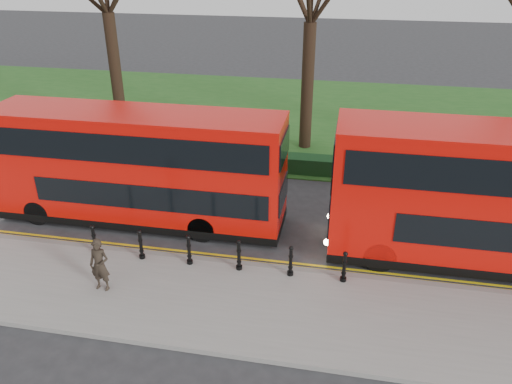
# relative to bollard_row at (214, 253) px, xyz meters

# --- Properties ---
(ground) EXTENTS (120.00, 120.00, 0.00)m
(ground) POSITION_rel_bollard_row_xyz_m (-0.26, 1.35, -0.65)
(ground) COLOR #28282B
(ground) RESTS_ON ground
(pavement) EXTENTS (60.00, 4.00, 0.15)m
(pavement) POSITION_rel_bollard_row_xyz_m (-0.26, -1.65, -0.57)
(pavement) COLOR gray
(pavement) RESTS_ON ground
(kerb) EXTENTS (60.00, 0.25, 0.16)m
(kerb) POSITION_rel_bollard_row_xyz_m (-0.26, 0.35, -0.57)
(kerb) COLOR slate
(kerb) RESTS_ON ground
(grass_verge) EXTENTS (60.00, 18.00, 0.06)m
(grass_verge) POSITION_rel_bollard_row_xyz_m (-0.26, 16.35, -0.62)
(grass_verge) COLOR #1E4E1A
(grass_verge) RESTS_ON ground
(hedge) EXTENTS (60.00, 0.90, 0.80)m
(hedge) POSITION_rel_bollard_row_xyz_m (-0.26, 8.15, -0.25)
(hedge) COLOR black
(hedge) RESTS_ON ground
(yellow_line_outer) EXTENTS (60.00, 0.10, 0.01)m
(yellow_line_outer) POSITION_rel_bollard_row_xyz_m (-0.26, 0.65, -0.64)
(yellow_line_outer) COLOR yellow
(yellow_line_outer) RESTS_ON ground
(yellow_line_inner) EXTENTS (60.00, 0.10, 0.01)m
(yellow_line_inner) POSITION_rel_bollard_row_xyz_m (-0.26, 0.85, -0.64)
(yellow_line_inner) COLOR yellow
(yellow_line_inner) RESTS_ON ground
(bollard_row) EXTENTS (8.33, 0.15, 1.00)m
(bollard_row) POSITION_rel_bollard_row_xyz_m (0.00, 0.00, 0.00)
(bollard_row) COLOR black
(bollard_row) RESTS_ON pavement
(bus_lead) EXTENTS (10.62, 2.44, 4.23)m
(bus_lead) POSITION_rel_bollard_row_xyz_m (-3.49, 2.70, 1.48)
(bus_lead) COLOR red
(bus_lead) RESTS_ON ground
(pedestrian) EXTENTS (0.63, 0.43, 1.69)m
(pedestrian) POSITION_rel_bollard_row_xyz_m (-2.97, -1.74, 0.34)
(pedestrian) COLOR #2B231B
(pedestrian) RESTS_ON pavement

